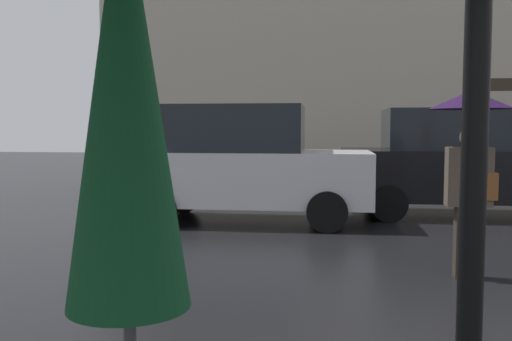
# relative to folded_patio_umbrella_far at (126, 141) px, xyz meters

# --- Properties ---
(folded_patio_umbrella_far) EXTENTS (0.51, 0.51, 2.29)m
(folded_patio_umbrella_far) POSITION_rel_folded_patio_umbrella_far_xyz_m (0.00, 0.00, 0.00)
(folded_patio_umbrella_far) COLOR black
(folded_patio_umbrella_far) RESTS_ON ground
(pedestrian_with_umbrella) EXTENTS (0.85, 0.85, 1.95)m
(pedestrian_with_umbrella) POSITION_rel_folded_patio_umbrella_far_xyz_m (2.03, 4.52, -0.10)
(pedestrian_with_umbrella) COLOR #2A241E
(pedestrian_with_umbrella) RESTS_ON ground
(parked_car_left) EXTENTS (4.03, 1.83, 1.93)m
(parked_car_left) POSITION_rel_folded_patio_umbrella_far_xyz_m (-0.79, 7.72, -0.57)
(parked_car_left) COLOR silver
(parked_car_left) RESTS_ON ground
(parked_car_distant) EXTENTS (4.35, 1.90, 1.89)m
(parked_car_distant) POSITION_rel_folded_patio_umbrella_far_xyz_m (2.95, 8.80, -0.59)
(parked_car_distant) COLOR black
(parked_car_distant) RESTS_ON ground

